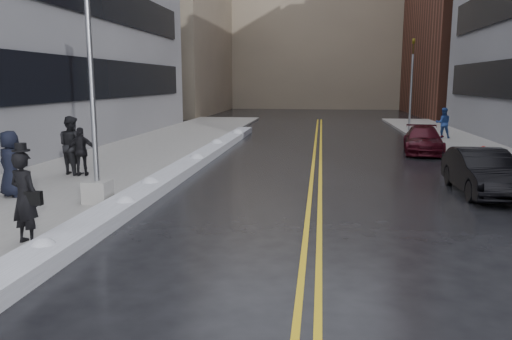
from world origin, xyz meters
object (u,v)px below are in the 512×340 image
(pedestrian_east, at_px, (443,123))
(traffic_signal, at_px, (411,81))
(car_black, at_px, (482,172))
(pedestrian_fedora, at_px, (25,198))
(pedestrian_c, at_px, (11,164))
(lamppost, at_px, (93,114))
(fire_hydrant, at_px, (483,154))
(pedestrian_b, at_px, (72,145))
(car_maroon, at_px, (423,140))
(pedestrian_d, at_px, (82,152))

(pedestrian_east, bearing_deg, traffic_signal, -73.09)
(traffic_signal, distance_m, car_black, 19.09)
(pedestrian_fedora, xyz_separation_m, pedestrian_c, (-2.83, 3.85, 0.00))
(traffic_signal, relative_size, car_black, 1.45)
(lamppost, distance_m, fire_hydrant, 14.81)
(lamppost, bearing_deg, traffic_signal, 61.79)
(lamppost, bearing_deg, pedestrian_c, 171.52)
(fire_hydrant, height_order, pedestrian_b, pedestrian_b)
(pedestrian_b, relative_size, car_maroon, 0.48)
(lamppost, relative_size, traffic_signal, 1.27)
(car_black, bearing_deg, traffic_signal, 86.27)
(lamppost, height_order, pedestrian_c, lamppost)
(pedestrian_b, relative_size, car_black, 0.50)
(pedestrian_fedora, distance_m, pedestrian_east, 24.56)
(lamppost, distance_m, pedestrian_east, 21.81)
(fire_hydrant, height_order, pedestrian_c, pedestrian_c)
(car_black, bearing_deg, fire_hydrant, 72.17)
(pedestrian_c, distance_m, car_black, 13.81)
(traffic_signal, distance_m, pedestrian_b, 23.31)
(car_black, bearing_deg, pedestrian_b, 176.08)
(fire_hydrant, xyz_separation_m, pedestrian_east, (0.63, 9.50, 0.48))
(fire_hydrant, xyz_separation_m, traffic_signal, (-0.50, 14.00, 2.85))
(pedestrian_fedora, relative_size, car_maroon, 0.44)
(pedestrian_fedora, height_order, car_maroon, pedestrian_fedora)
(lamppost, height_order, traffic_signal, lamppost)
(fire_hydrant, bearing_deg, car_maroon, 110.23)
(pedestrian_b, bearing_deg, car_black, -154.76)
(fire_hydrant, xyz_separation_m, car_black, (-1.50, -4.87, 0.13))
(pedestrian_fedora, relative_size, car_black, 0.45)
(fire_hydrant, xyz_separation_m, pedestrian_d, (-14.55, -4.34, 0.44))
(traffic_signal, height_order, car_black, traffic_signal)
(fire_hydrant, bearing_deg, pedestrian_fedora, -136.83)
(pedestrian_b, relative_size, pedestrian_east, 1.17)
(car_black, bearing_deg, pedestrian_c, -169.30)
(pedestrian_c, distance_m, pedestrian_east, 23.18)
(pedestrian_fedora, distance_m, car_black, 12.57)
(traffic_signal, height_order, pedestrian_fedora, traffic_signal)
(car_black, relative_size, car_maroon, 0.96)
(fire_hydrant, relative_size, car_black, 0.18)
(fire_hydrant, distance_m, pedestrian_fedora, 16.74)
(car_maroon, bearing_deg, pedestrian_east, 75.88)
(pedestrian_east, bearing_deg, pedestrian_c, 50.26)
(fire_hydrant, height_order, pedestrian_fedora, pedestrian_fedora)
(car_maroon, bearing_deg, traffic_signal, 91.60)
(traffic_signal, bearing_deg, car_black, -93.03)
(lamppost, height_order, pedestrian_d, lamppost)
(pedestrian_fedora, bearing_deg, car_maroon, -106.06)
(fire_hydrant, distance_m, pedestrian_east, 9.53)
(lamppost, relative_size, pedestrian_d, 4.53)
(traffic_signal, bearing_deg, car_maroon, -95.75)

